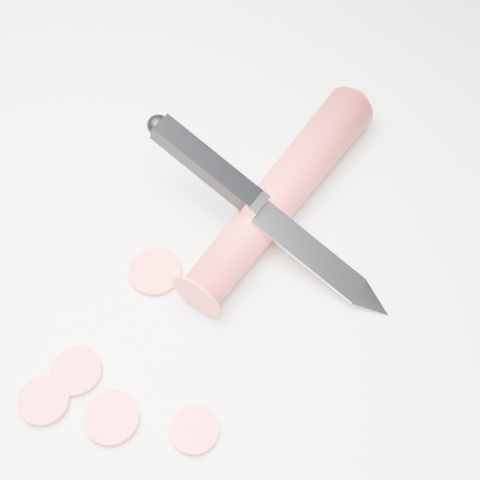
# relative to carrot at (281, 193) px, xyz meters

# --- Properties ---
(ground) EXTENTS (2.40, 2.40, 0.00)m
(ground) POSITION_rel_carrot_xyz_m (-0.07, -0.09, -0.02)
(ground) COLOR beige
(ground) RESTS_ON ground
(carrot) EXTENTS (0.11, 0.23, 0.04)m
(carrot) POSITION_rel_carrot_xyz_m (0.00, 0.00, 0.00)
(carrot) COLOR red
(carrot) RESTS_ON ground
(carrot_slice_0) EXTENTS (0.04, 0.04, 0.01)m
(carrot_slice_0) POSITION_rel_carrot_xyz_m (-0.12, -0.21, -0.02)
(carrot_slice_0) COLOR #E4443E
(carrot_slice_0) RESTS_ON ground
(carrot_slice_1) EXTENTS (0.04, 0.04, 0.01)m
(carrot_slice_1) POSITION_rel_carrot_xyz_m (-0.07, -0.20, -0.02)
(carrot_slice_1) COLOR #E4443E
(carrot_slice_1) RESTS_ON ground
(carrot_slice_2) EXTENTS (0.04, 0.04, 0.01)m
(carrot_slice_2) POSITION_rel_carrot_xyz_m (-0.08, -0.09, -0.02)
(carrot_slice_2) COLOR #E4443E
(carrot_slice_2) RESTS_ON ground
(carrot_slice_3) EXTENTS (0.03, 0.03, 0.01)m
(carrot_slice_3) POSITION_rel_carrot_xyz_m (-0.01, -0.20, -0.02)
(carrot_slice_3) COLOR #E4443E
(carrot_slice_3) RESTS_ON ground
(carrot_slice_4) EXTENTS (0.04, 0.04, 0.01)m
(carrot_slice_4) POSITION_rel_carrot_xyz_m (-0.10, -0.18, -0.02)
(carrot_slice_4) COLOR #E4443E
(carrot_slice_4) RESTS_ON ground
(kitchen_knife) EXTENTS (0.22, 0.09, 0.08)m
(kitchen_knife) POSITION_rel_carrot_xyz_m (-0.00, -0.04, 0.02)
(kitchen_knife) COLOR silver
(kitchen_knife) RESTS_ON ground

